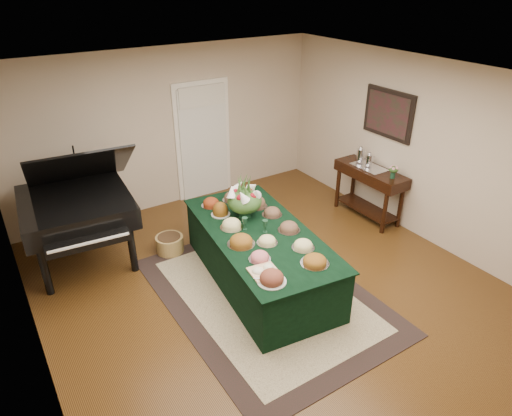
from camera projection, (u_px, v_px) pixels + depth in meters
ground at (268, 286)px, 6.08m from camera, size 6.00×6.00×0.00m
area_rug at (265, 295)px, 5.92m from camera, size 2.35×3.29×0.01m
kitchen_doorway at (203, 142)px, 8.10m from camera, size 1.05×0.07×2.10m
buffet_table at (260, 256)px, 6.05m from camera, size 1.53×2.72×0.75m
food_platters at (256, 227)px, 5.89m from camera, size 1.19×2.24×0.14m
cutting_board at (264, 269)px, 5.08m from camera, size 0.35×0.35×0.10m
green_goblets at (255, 225)px, 5.86m from camera, size 0.26×0.27×0.18m
floral_centerpiece at (245, 197)px, 6.12m from camera, size 0.49×0.49×0.49m
grand_piano at (77, 206)px, 6.24m from camera, size 1.66×1.83×1.75m
wicker_basket at (170, 244)px, 6.77m from camera, size 0.41×0.41×0.25m
mahogany_sideboard at (370, 180)px, 7.49m from camera, size 0.45×1.28×0.88m
tea_service at (365, 159)px, 7.46m from camera, size 0.34×0.58×0.30m
pink_bouquet at (394, 170)px, 7.00m from camera, size 0.16×0.16×0.21m
wall_painting at (388, 114)px, 7.09m from camera, size 0.05×0.95×0.75m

